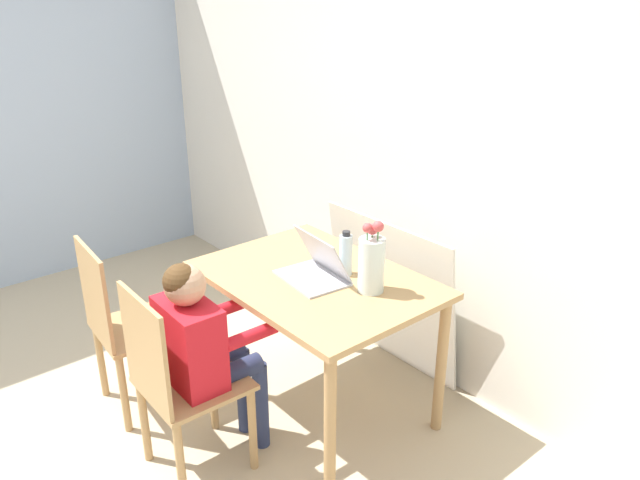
% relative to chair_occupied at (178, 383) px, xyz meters
% --- Properties ---
extents(wall_back, '(6.40, 0.05, 2.50)m').
position_rel_chair_occupied_xyz_m(wall_back, '(-0.19, 1.42, 0.79)').
color(wall_back, white).
rests_on(wall_back, ground_plane).
extents(dining_table, '(1.09, 0.78, 0.73)m').
position_rel_chair_occupied_xyz_m(dining_table, '(0.03, 0.72, 0.18)').
color(dining_table, tan).
rests_on(dining_table, ground_plane).
extents(chair_occupied, '(0.41, 0.41, 0.89)m').
position_rel_chair_occupied_xyz_m(chair_occupied, '(0.00, 0.00, 0.00)').
color(chair_occupied, tan).
rests_on(chair_occupied, ground_plane).
extents(chair_spare, '(0.43, 0.43, 0.89)m').
position_rel_chair_occupied_xyz_m(chair_spare, '(-0.58, 0.03, 0.00)').
color(chair_spare, tan).
rests_on(chair_spare, ground_plane).
extents(person_seated, '(0.33, 0.43, 0.98)m').
position_rel_chair_occupied_xyz_m(person_seated, '(0.00, 0.12, 0.15)').
color(person_seated, red).
rests_on(person_seated, ground_plane).
extents(laptop, '(0.35, 0.26, 0.21)m').
position_rel_chair_occupied_xyz_m(laptop, '(0.04, 0.71, 0.32)').
color(laptop, '#B2B2B7').
rests_on(laptop, dining_table).
extents(flower_vase, '(0.12, 0.12, 0.33)m').
position_rel_chair_occupied_xyz_m(flower_vase, '(0.29, 0.81, 0.41)').
color(flower_vase, silver).
rests_on(flower_vase, dining_table).
extents(water_bottle, '(0.06, 0.06, 0.21)m').
position_rel_chair_occupied_xyz_m(water_bottle, '(0.09, 0.84, 0.37)').
color(water_bottle, silver).
rests_on(water_bottle, dining_table).
extents(cardboard_panel, '(0.88, 0.13, 0.84)m').
position_rel_chair_occupied_xyz_m(cardboard_panel, '(-0.04, 1.30, -0.04)').
color(cardboard_panel, silver).
rests_on(cardboard_panel, ground_plane).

